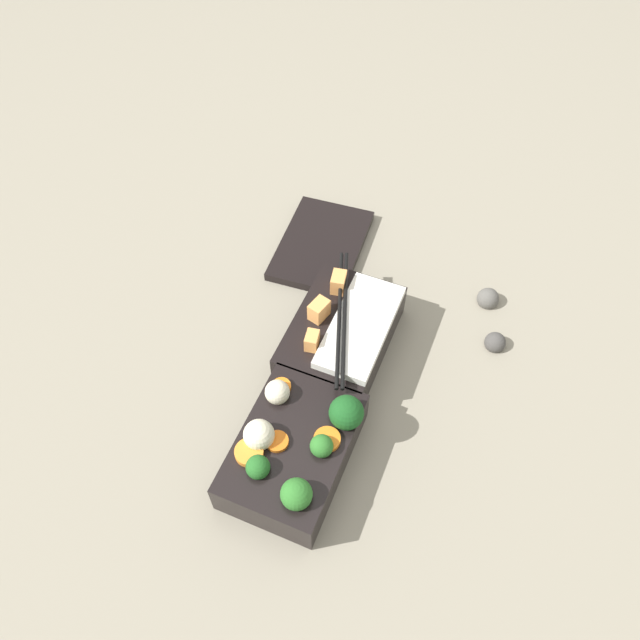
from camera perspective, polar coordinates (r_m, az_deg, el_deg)
The scene contains 6 objects.
ground_plane at distance 0.80m, azimuth 0.13°, elevation -7.48°, with size 3.00×3.00×0.00m, color gray.
bento_tray_vegetable at distance 0.74m, azimuth -2.31°, elevation -11.65°, with size 0.18×0.13×0.08m.
bento_tray_rice at distance 0.82m, azimuth 2.08°, elevation -1.16°, with size 0.21×0.12×0.08m.
bento_lid at distance 0.96m, azimuth 0.14°, elevation 6.87°, with size 0.18×0.12×0.01m, color black.
pebble_0 at distance 0.88m, azimuth 15.71°, elevation -1.99°, with size 0.03×0.03×0.03m, color #474442.
pebble_1 at distance 0.92m, azimuth 15.10°, elevation 1.90°, with size 0.03×0.03×0.03m, color #595651.
Camera 1 is at (-0.36, -0.15, 0.70)m, focal length 35.00 mm.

